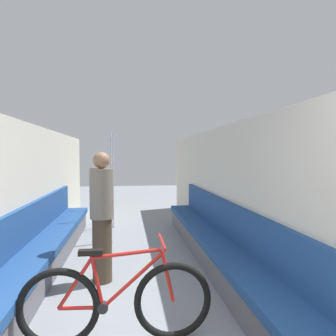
% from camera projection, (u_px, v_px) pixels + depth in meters
% --- Properties ---
extents(wall_left, '(0.10, 9.83, 2.08)m').
position_uv_depth(wall_left, '(17.00, 199.00, 3.94)').
color(wall_left, beige).
rests_on(wall_left, ground).
extents(wall_right, '(0.10, 9.83, 2.08)m').
position_uv_depth(wall_right, '(235.00, 195.00, 4.34)').
color(wall_right, beige).
rests_on(wall_right, ground).
extents(bench_seat_row_left, '(0.50, 5.59, 0.94)m').
position_uv_depth(bench_seat_row_left, '(38.00, 255.00, 3.96)').
color(bench_seat_row_left, '#5B5B60').
rests_on(bench_seat_row_left, ground).
extents(bench_seat_row_right, '(0.50, 5.59, 0.94)m').
position_uv_depth(bench_seat_row_right, '(218.00, 247.00, 4.29)').
color(bench_seat_row_right, '#5B5B60').
rests_on(bench_seat_row_right, ground).
extents(bicycle, '(1.65, 0.46, 0.88)m').
position_uv_depth(bicycle, '(117.00, 302.00, 2.55)').
color(bicycle, black).
rests_on(bicycle, ground).
extents(grab_pole_near, '(0.08, 0.08, 2.06)m').
position_uv_depth(grab_pole_near, '(111.00, 188.00, 5.52)').
color(grab_pole_near, gray).
rests_on(grab_pole_near, ground).
extents(grab_pole_far, '(0.08, 0.08, 2.06)m').
position_uv_depth(grab_pole_far, '(113.00, 183.00, 6.65)').
color(grab_pole_far, gray).
rests_on(grab_pole_far, ground).
extents(passenger_standing, '(0.30, 0.30, 1.66)m').
position_uv_depth(passenger_standing, '(102.00, 215.00, 3.80)').
color(passenger_standing, '#473828').
rests_on(passenger_standing, ground).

